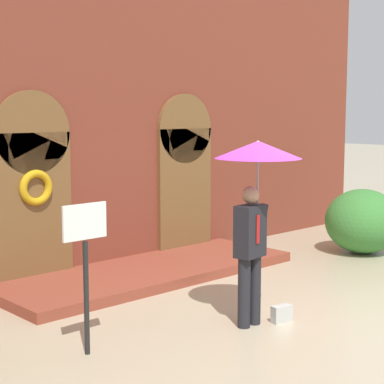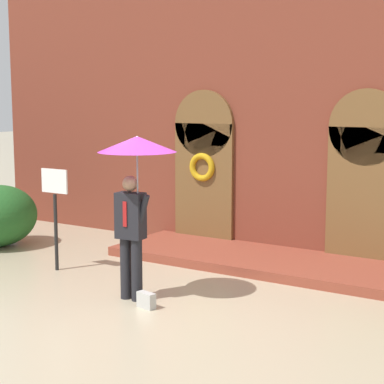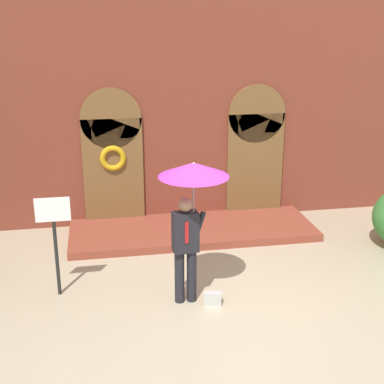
% 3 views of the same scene
% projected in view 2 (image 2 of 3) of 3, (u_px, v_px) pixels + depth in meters
% --- Properties ---
extents(ground_plane, '(80.00, 80.00, 0.00)m').
position_uv_depth(ground_plane, '(155.00, 312.00, 8.70)').
color(ground_plane, tan).
extents(building_facade, '(14.00, 2.30, 5.60)m').
position_uv_depth(building_facade, '(285.00, 110.00, 11.79)').
color(building_facade, brown).
rests_on(building_facade, ground).
extents(person_with_umbrella, '(1.10, 1.10, 2.36)m').
position_uv_depth(person_with_umbrella, '(135.00, 168.00, 8.94)').
color(person_with_umbrella, black).
rests_on(person_with_umbrella, ground).
extents(handbag, '(0.30, 0.17, 0.22)m').
position_uv_depth(handbag, '(146.00, 300.00, 8.87)').
color(handbag, '#B7B7B2').
rests_on(handbag, ground).
extents(sign_post, '(0.56, 0.06, 1.72)m').
position_uv_depth(sign_post, '(55.00, 202.00, 10.70)').
color(sign_post, black).
rests_on(sign_post, ground).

